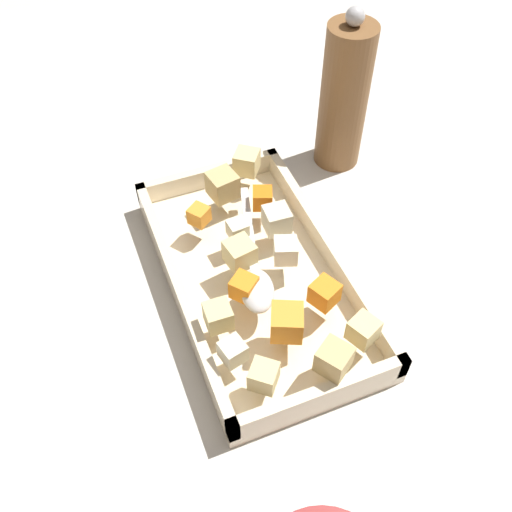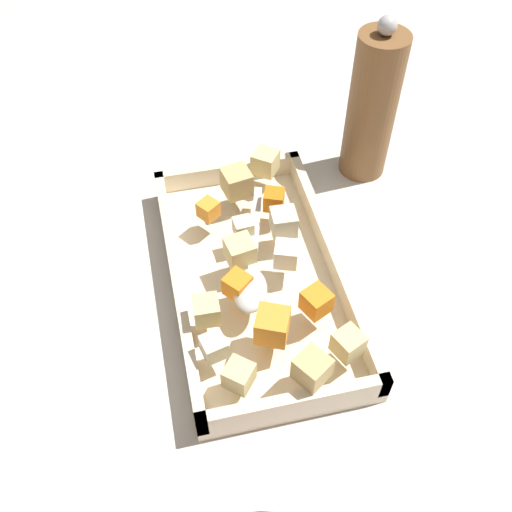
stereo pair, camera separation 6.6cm
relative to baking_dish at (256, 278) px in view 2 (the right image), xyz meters
The scene contains 20 objects.
ground_plane 0.02m from the baking_dish, 17.00° to the right, with size 4.00×4.00×0.00m, color beige.
baking_dish is the anchor object (origin of this frame).
carrot_chunk_far_left 0.10m from the baking_dish, 153.32° to the left, with size 0.02×0.02×0.02m, color orange.
carrot_chunk_rim_edge 0.10m from the baking_dish, 31.48° to the left, with size 0.03×0.03×0.03m, color orange.
carrot_chunk_under_handle 0.07m from the baking_dish, 37.58° to the right, with size 0.03×0.03×0.03m, color orange.
carrot_chunk_corner_nw 0.11m from the baking_dish, ahead, with size 0.03×0.03×0.03m, color orange.
carrot_chunk_corner_sw 0.10m from the baking_dish, 154.30° to the right, with size 0.02×0.02×0.02m, color orange.
potato_chunk_far_right 0.13m from the baking_dish, behind, with size 0.03×0.03×0.03m, color tan.
potato_chunk_heap_side 0.05m from the baking_dish, 110.12° to the right, with size 0.03×0.03×0.03m, color #E0CC89.
potato_chunk_front_center 0.16m from the baking_dish, 18.91° to the right, with size 0.03×0.03×0.03m, color #E0CC89.
potato_chunk_back_center 0.06m from the baking_dish, behind, with size 0.02×0.02×0.02m, color beige.
potato_chunk_corner_ne 0.16m from the baking_dish, 25.50° to the left, with size 0.03×0.03×0.03m, color #E0CC89.
potato_chunk_near_spoon 0.10m from the baking_dish, 46.67° to the right, with size 0.03×0.03×0.03m, color #E0CC89.
potato_chunk_mid_right 0.17m from the baking_dish, ahead, with size 0.03×0.03×0.03m, color tan.
potato_chunk_corner_se 0.14m from the baking_dish, 32.12° to the right, with size 0.02×0.02×0.02m, color beige.
potato_chunk_heap_top 0.17m from the baking_dish, 162.81° to the left, with size 0.03×0.03×0.03m, color #E0CC89.
parsnip_chunk_near_left 0.06m from the baking_dish, 77.19° to the left, with size 0.03×0.03×0.03m, color silver.
parsnip_chunk_near_right 0.08m from the baking_dish, 133.12° to the left, with size 0.03×0.03×0.03m, color beige.
serving_spoon 0.05m from the baking_dish, 21.49° to the right, with size 0.20×0.08×0.02m.
pepper_mill 0.28m from the baking_dish, 131.64° to the left, with size 0.07×0.07×0.23m.
Camera 2 is at (0.39, -0.09, 0.56)m, focal length 40.11 mm.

